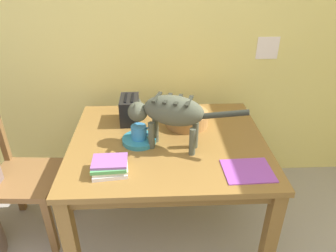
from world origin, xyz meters
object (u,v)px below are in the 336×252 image
(saucer_bowl, at_px, (139,140))
(cat, at_px, (169,113))
(book_stack, at_px, (110,167))
(toaster, at_px, (130,110))
(dining_table, at_px, (168,152))
(wicker_basket, at_px, (187,118))
(coffee_mug, at_px, (139,132))
(magazine, at_px, (248,171))
(wooden_chair_near, at_px, (18,176))

(saucer_bowl, bearing_deg, cat, -18.53)
(book_stack, relative_size, toaster, 0.97)
(saucer_bowl, relative_size, book_stack, 1.06)
(dining_table, xyz_separation_m, cat, (0.00, -0.07, 0.31))
(wicker_basket, bearing_deg, saucer_bowl, -145.82)
(coffee_mug, bearing_deg, toaster, 105.20)
(saucer_bowl, xyz_separation_m, magazine, (0.58, -0.31, -0.01))
(dining_table, xyz_separation_m, toaster, (-0.24, 0.26, 0.17))
(dining_table, distance_m, wicker_basket, 0.27)
(wooden_chair_near, bearing_deg, toaster, 110.54)
(dining_table, relative_size, wooden_chair_near, 1.25)
(book_stack, xyz_separation_m, toaster, (0.07, 0.56, 0.05))
(saucer_bowl, distance_m, wicker_basket, 0.37)
(saucer_bowl, xyz_separation_m, book_stack, (-0.14, -0.29, 0.02))
(cat, xyz_separation_m, magazine, (0.40, -0.25, -0.22))
(magazine, relative_size, wooden_chair_near, 0.27)
(cat, bearing_deg, coffee_mug, 89.69)
(wooden_chair_near, bearing_deg, coffee_mug, 90.41)
(coffee_mug, bearing_deg, book_stack, -116.36)
(wicker_basket, bearing_deg, book_stack, -131.91)
(cat, height_order, wooden_chair_near, cat)
(wicker_basket, relative_size, toaster, 1.40)
(book_stack, bearing_deg, dining_table, 43.79)
(saucer_bowl, height_order, wooden_chair_near, wooden_chair_near)
(cat, relative_size, toaster, 3.24)
(dining_table, relative_size, toaster, 5.91)
(book_stack, bearing_deg, toaster, 82.69)
(coffee_mug, distance_m, toaster, 0.28)
(magazine, bearing_deg, wooden_chair_near, 163.51)
(cat, bearing_deg, toaster, 55.60)
(cat, bearing_deg, magazine, -103.63)
(dining_table, height_order, toaster, toaster)
(dining_table, height_order, wicker_basket, wicker_basket)
(coffee_mug, distance_m, magazine, 0.66)
(dining_table, height_order, book_stack, book_stack)
(wooden_chair_near, bearing_deg, wicker_basket, 101.97)
(coffee_mug, distance_m, book_stack, 0.33)
(saucer_bowl, height_order, coffee_mug, coffee_mug)
(saucer_bowl, bearing_deg, wooden_chair_near, 176.98)
(book_stack, height_order, wicker_basket, wicker_basket)
(wicker_basket, bearing_deg, magazine, -62.42)
(dining_table, bearing_deg, toaster, 133.55)
(coffee_mug, distance_m, wicker_basket, 0.37)
(book_stack, bearing_deg, coffee_mug, 63.64)
(saucer_bowl, distance_m, coffee_mug, 0.06)
(saucer_bowl, height_order, toaster, toaster)
(coffee_mug, relative_size, wooden_chair_near, 0.14)
(cat, distance_m, magazine, 0.52)
(dining_table, bearing_deg, cat, -87.34)
(cat, bearing_deg, dining_table, 21.19)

